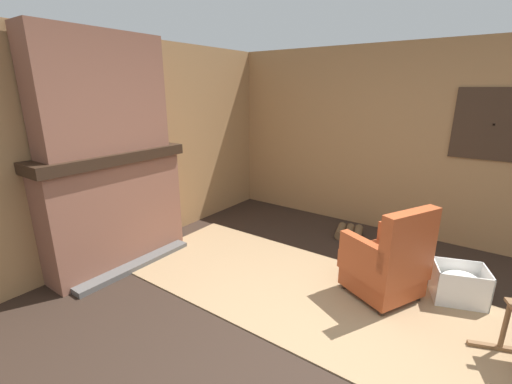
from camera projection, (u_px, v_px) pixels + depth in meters
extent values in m
plane|color=#2D2119|center=(325.00, 356.00, 2.55)|extent=(14.00, 14.00, 0.00)
cube|color=#9E7247|center=(98.00, 153.00, 3.73)|extent=(0.06, 6.07, 2.48)
cube|color=#9E7247|center=(423.00, 144.00, 4.34)|extent=(6.07, 0.06, 2.48)
cube|color=#382619|center=(494.00, 125.00, 3.83)|extent=(0.81, 0.02, 0.81)
cube|color=silver|center=(494.00, 124.00, 3.84)|extent=(0.77, 0.01, 0.77)
cube|color=#382619|center=(494.00, 125.00, 3.83)|extent=(0.02, 0.02, 0.77)
cube|color=#382619|center=(494.00, 125.00, 3.83)|extent=(0.77, 0.02, 0.02)
cube|color=brown|center=(116.00, 214.00, 3.80)|extent=(0.38, 1.53, 1.17)
cube|color=black|center=(126.00, 228.00, 3.75)|extent=(0.08, 0.79, 0.65)
cube|color=#565451|center=(136.00, 265.00, 3.81)|extent=(0.16, 1.38, 0.06)
cube|color=black|center=(109.00, 157.00, 3.61)|extent=(0.48, 1.63, 0.11)
cube|color=brown|center=(101.00, 93.00, 3.42)|extent=(0.33, 1.34, 1.18)
cube|color=#997A56|center=(312.00, 294.00, 3.32)|extent=(3.99, 1.57, 0.01)
cube|color=#A84723|center=(381.00, 278.00, 3.26)|extent=(0.76, 0.76, 0.24)
cube|color=#A84723|center=(383.00, 264.00, 3.22)|extent=(0.80, 0.80, 0.18)
cube|color=#A84723|center=(409.00, 240.00, 2.92)|extent=(0.37, 0.59, 0.51)
cube|color=#A84723|center=(364.00, 250.00, 3.07)|extent=(0.52, 0.32, 0.20)
cube|color=#A84723|center=(402.00, 239.00, 3.29)|extent=(0.52, 0.32, 0.20)
cylinder|color=#332319|center=(344.00, 286.00, 3.40)|extent=(0.07, 0.07, 0.06)
cylinder|color=#332319|center=(379.00, 274.00, 3.61)|extent=(0.07, 0.07, 0.06)
cylinder|color=#332319|center=(381.00, 313.00, 3.00)|extent=(0.07, 0.07, 0.06)
cylinder|color=#332319|center=(418.00, 298.00, 3.21)|extent=(0.07, 0.07, 0.06)
cylinder|color=brown|center=(505.00, 325.00, 2.53)|extent=(0.05, 0.05, 0.38)
cylinder|color=brown|center=(341.00, 231.00, 4.66)|extent=(0.20, 0.40, 0.11)
cylinder|color=brown|center=(349.00, 232.00, 4.62)|extent=(0.20, 0.40, 0.11)
cylinder|color=brown|center=(358.00, 233.00, 4.58)|extent=(0.20, 0.40, 0.11)
cube|color=white|center=(456.00, 299.00, 3.23)|extent=(0.53, 0.47, 0.01)
cube|color=white|center=(485.00, 288.00, 3.12)|extent=(0.13, 0.33, 0.34)
cube|color=white|center=(434.00, 281.00, 3.23)|extent=(0.13, 0.33, 0.34)
cube|color=white|center=(455.00, 275.00, 3.33)|extent=(0.42, 0.16, 0.34)
cube|color=white|center=(464.00, 294.00, 3.03)|extent=(0.42, 0.16, 0.34)
ellipsoid|color=white|center=(460.00, 282.00, 3.17)|extent=(0.42, 0.38, 0.21)
ellipsoid|color=#B24C42|center=(80.00, 150.00, 3.38)|extent=(0.10, 0.10, 0.11)
cylinder|color=white|center=(78.00, 135.00, 3.34)|extent=(0.05, 0.05, 0.20)
cube|color=gray|center=(125.00, 143.00, 3.77)|extent=(0.15, 0.22, 0.11)
cube|color=silver|center=(129.00, 144.00, 3.73)|extent=(0.01, 0.04, 0.02)
cylinder|color=red|center=(96.00, 142.00, 3.52)|extent=(0.06, 0.22, 0.22)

